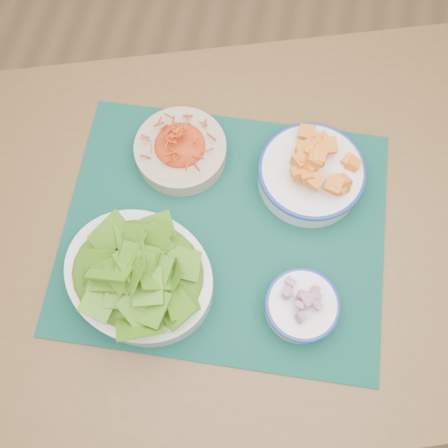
% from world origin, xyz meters
% --- Properties ---
extents(ground, '(4.00, 4.00, 0.00)m').
position_xyz_m(ground, '(0.00, 0.00, 0.00)').
color(ground, '#A17A4E').
rests_on(ground, ground).
extents(table, '(1.47, 1.21, 0.75)m').
position_xyz_m(table, '(-0.28, 0.07, 0.66)').
color(table, brown).
rests_on(table, ground).
extents(placemat, '(0.63, 0.53, 0.00)m').
position_xyz_m(placemat, '(-0.32, 0.05, 0.75)').
color(placemat, '#072E27').
rests_on(placemat, table).
extents(carrot_bowl, '(0.21, 0.21, 0.07)m').
position_xyz_m(carrot_bowl, '(-0.44, 0.19, 0.79)').
color(carrot_bowl, tan).
rests_on(carrot_bowl, placemat).
extents(squash_bowl, '(0.26, 0.26, 0.10)m').
position_xyz_m(squash_bowl, '(-0.18, 0.18, 0.80)').
color(squash_bowl, white).
rests_on(squash_bowl, placemat).
extents(lettuce_bowl, '(0.32, 0.30, 0.13)m').
position_xyz_m(lettuce_bowl, '(-0.45, -0.08, 0.81)').
color(lettuce_bowl, silver).
rests_on(lettuce_bowl, placemat).
extents(onion_bowl, '(0.13, 0.13, 0.07)m').
position_xyz_m(onion_bowl, '(-0.16, -0.07, 0.79)').
color(onion_bowl, white).
rests_on(onion_bowl, placemat).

